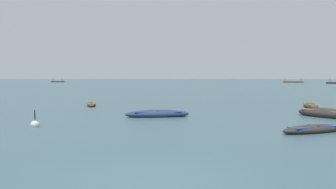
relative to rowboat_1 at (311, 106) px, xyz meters
name	(u,v)px	position (x,y,z in m)	size (l,w,h in m)	color
ground_plane	(179,79)	(-11.69, 1478.09, -0.16)	(6000.00, 6000.00, 0.00)	#385660
mountain_1	(57,45)	(-834.24, 2419.68, 223.86)	(1553.47, 1553.47, 448.05)	slate
mountain_2	(206,64)	(176.86, 2464.16, 97.93)	(855.11, 855.11, 196.19)	slate
rowboat_1	(311,106)	(0.00, 0.00, 0.00)	(1.30, 3.26, 0.51)	#4C3323
rowboat_5	(91,104)	(-18.73, 1.38, -0.03)	(1.51, 3.17, 0.41)	#4C3323
rowboat_7	(326,114)	(-1.69, -7.40, 0.06)	(3.24, 4.25, 0.72)	#2D2826
rowboat_8	(313,129)	(-4.85, -13.94, -0.02)	(3.54, 2.32, 0.44)	#2D2826
rowboat_9	(157,114)	(-12.35, -7.48, 0.02)	(4.24, 1.88, 0.56)	navy
ferry_1	(58,81)	(-83.50, 184.99, 0.29)	(7.52, 2.54, 2.54)	#4C3323
ferry_2	(293,82)	(51.59, 170.76, 0.29)	(11.40, 6.55, 2.54)	brown
mooring_buoy	(35,125)	(-18.29, -12.39, -0.06)	(0.45, 0.45, 0.98)	silver
weed_patch_2	(327,109)	(0.91, -1.19, -0.16)	(2.38, 2.11, 0.14)	#38662D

